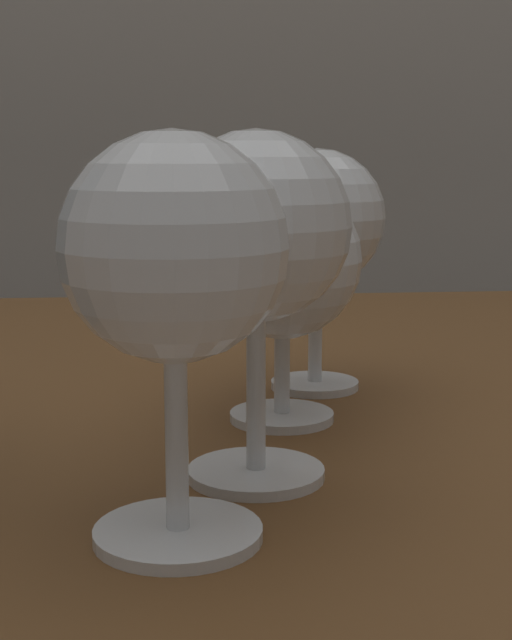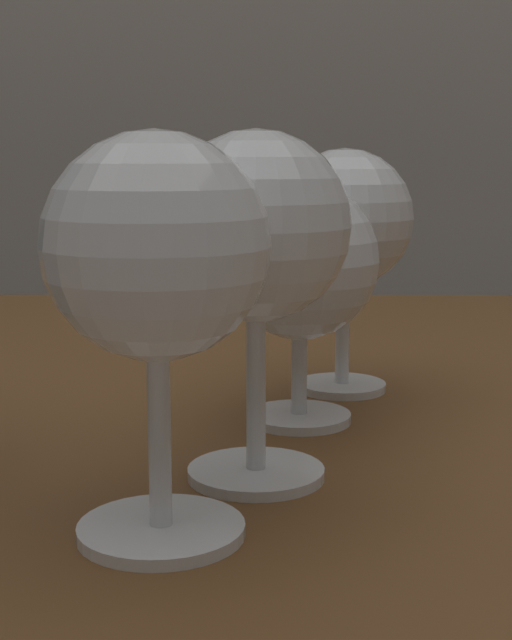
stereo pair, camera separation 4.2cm
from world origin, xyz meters
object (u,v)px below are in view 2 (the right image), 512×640
object	(u,v)px
wine_glass_pinot	(156,259)
wine_glass_merlot	(256,236)
wine_glass_rose	(344,223)
wine_glass_empty	(300,265)

from	to	relation	value
wine_glass_pinot	wine_glass_merlot	world-z (taller)	wine_glass_merlot
wine_glass_merlot	wine_glass_rose	xyz separation A→B (m)	(0.05, 0.17, -0.01)
wine_glass_empty	wine_glass_pinot	bearing A→B (deg)	-110.80
wine_glass_merlot	wine_glass_empty	bearing A→B (deg)	75.74
wine_glass_pinot	wine_glass_empty	xyz separation A→B (m)	(0.06, 0.16, -0.02)
wine_glass_pinot	wine_glass_empty	bearing A→B (deg)	69.20
wine_glass_pinot	wine_glass_merlot	bearing A→B (deg)	60.94
wine_glass_empty	wine_glass_rose	xyz separation A→B (m)	(0.03, 0.07, 0.02)
wine_glass_pinot	wine_glass_merlot	xyz separation A→B (m)	(0.04, 0.07, 0.00)
wine_glass_merlot	wine_glass_empty	world-z (taller)	wine_glass_merlot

